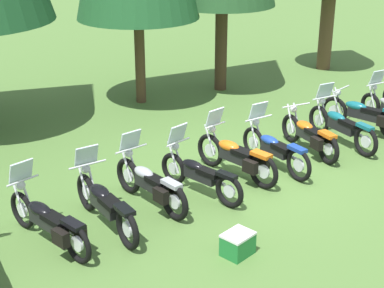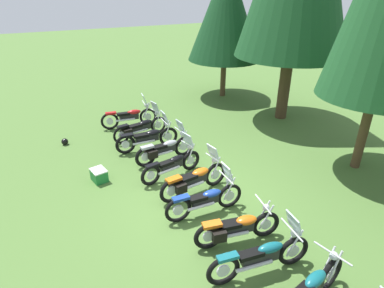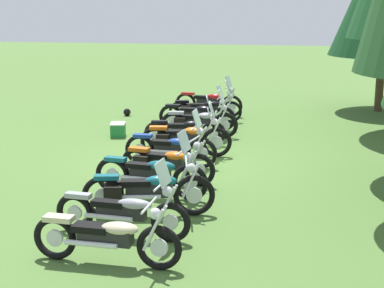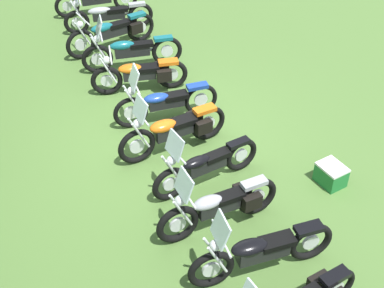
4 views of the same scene
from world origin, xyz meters
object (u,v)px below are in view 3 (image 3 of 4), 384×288
(motorcycle_1, at_px, (204,108))
(motorcycle_11, at_px, (107,236))
(motorcycle_2, at_px, (198,114))
(motorcycle_7, at_px, (165,162))
(motorcycle_0, at_px, (209,101))
(motorcycle_9, at_px, (146,191))
(motorcycle_3, at_px, (198,121))
(motorcycle_5, at_px, (185,137))
(motorcycle_10, at_px, (124,211))
(motorcycle_6, at_px, (172,147))
(dropped_helmet, at_px, (127,112))
(picnic_cooler, at_px, (118,130))
(motorcycle_8, at_px, (152,173))
(motorcycle_4, at_px, (186,130))

(motorcycle_1, relative_size, motorcycle_11, 1.00)
(motorcycle_1, distance_m, motorcycle_2, 1.06)
(motorcycle_7, bearing_deg, motorcycle_0, 101.75)
(motorcycle_7, height_order, motorcycle_9, motorcycle_9)
(motorcycle_1, bearing_deg, motorcycle_3, -96.17)
(motorcycle_5, height_order, motorcycle_10, motorcycle_5)
(motorcycle_6, relative_size, dropped_helmet, 8.90)
(motorcycle_6, bearing_deg, motorcycle_2, 93.71)
(motorcycle_2, distance_m, picnic_cooler, 2.52)
(picnic_cooler, bearing_deg, motorcycle_10, 18.03)
(motorcycle_8, bearing_deg, motorcycle_9, -74.10)
(motorcycle_7, bearing_deg, motorcycle_8, -82.45)
(motorcycle_0, xyz_separation_m, motorcycle_2, (2.32, 0.01, -0.00))
(motorcycle_10, bearing_deg, motorcycle_1, 96.52)
(motorcycle_4, distance_m, motorcycle_9, 5.45)
(motorcycle_0, bearing_deg, motorcycle_9, -80.67)
(motorcycle_5, bearing_deg, picnic_cooler, 132.87)
(motorcycle_0, bearing_deg, motorcycle_3, -79.38)
(motorcycle_4, relative_size, motorcycle_7, 1.01)
(motorcycle_0, height_order, motorcycle_4, motorcycle_0)
(picnic_cooler, bearing_deg, motorcycle_9, 21.68)
(motorcycle_0, relative_size, motorcycle_6, 1.06)
(motorcycle_3, xyz_separation_m, motorcycle_4, (1.04, -0.15, -0.02))
(motorcycle_0, distance_m, motorcycle_1, 1.26)
(motorcycle_8, bearing_deg, motorcycle_0, 98.53)
(motorcycle_4, bearing_deg, motorcycle_5, -91.39)
(motorcycle_8, relative_size, dropped_helmet, 9.50)
(motorcycle_4, relative_size, motorcycle_5, 0.95)
(motorcycle_4, relative_size, motorcycle_11, 0.94)
(motorcycle_5, xyz_separation_m, motorcycle_11, (6.42, 0.09, -0.05))
(motorcycle_7, bearing_deg, picnic_cooler, 129.46)
(motorcycle_9, height_order, motorcycle_10, motorcycle_10)
(motorcycle_0, bearing_deg, dropped_helmet, -161.49)
(motorcycle_5, bearing_deg, motorcycle_0, 84.60)
(motorcycle_1, height_order, picnic_cooler, motorcycle_1)
(motorcycle_0, relative_size, dropped_helmet, 9.40)
(motorcycle_2, relative_size, motorcycle_4, 1.09)
(motorcycle_8, bearing_deg, motorcycle_3, 97.19)
(motorcycle_10, height_order, motorcycle_11, motorcycle_10)
(motorcycle_1, bearing_deg, motorcycle_10, -99.50)
(motorcycle_5, distance_m, picnic_cooler, 3.03)
(motorcycle_7, bearing_deg, motorcycle_9, -76.64)
(motorcycle_1, relative_size, motorcycle_10, 0.98)
(motorcycle_1, xyz_separation_m, motorcycle_7, (6.55, 0.23, -0.02))
(motorcycle_0, distance_m, motorcycle_3, 3.43)
(motorcycle_8, bearing_deg, motorcycle_2, 98.97)
(motorcycle_0, bearing_deg, motorcycle_10, -81.47)
(motorcycle_1, relative_size, motorcycle_3, 1.05)
(motorcycle_4, xyz_separation_m, motorcycle_9, (5.44, 0.32, 0.03))
(motorcycle_2, xyz_separation_m, motorcycle_10, (8.62, 0.26, -0.04))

